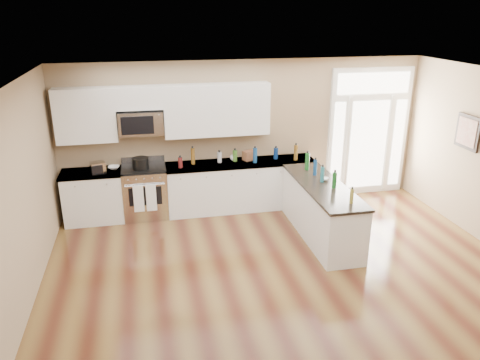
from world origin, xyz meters
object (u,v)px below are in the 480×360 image
at_px(stockpot, 140,163).
at_px(toaster_oven, 98,168).
at_px(peninsula_cabinet, 321,212).
at_px(kitchen_range, 145,192).

xyz_separation_m(stockpot, toaster_oven, (-0.74, -0.07, -0.02)).
height_order(stockpot, toaster_oven, stockpot).
bearing_deg(peninsula_cabinet, stockpot, 154.63).
bearing_deg(toaster_oven, peninsula_cabinet, -37.33).
distance_m(stockpot, toaster_oven, 0.74).
height_order(peninsula_cabinet, kitchen_range, kitchen_range).
distance_m(peninsula_cabinet, toaster_oven, 3.95).
xyz_separation_m(kitchen_range, toaster_oven, (-0.78, -0.12, 0.56)).
xyz_separation_m(peninsula_cabinet, toaster_oven, (-3.67, 1.32, 0.61)).
bearing_deg(kitchen_range, peninsula_cabinet, -26.63).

